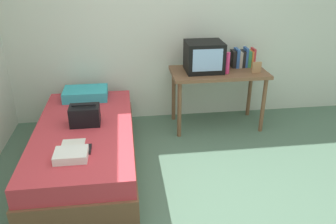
{
  "coord_description": "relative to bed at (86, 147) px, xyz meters",
  "views": [
    {
      "loc": [
        -0.51,
        -2.32,
        2.05
      ],
      "look_at": [
        -0.08,
        0.93,
        0.52
      ],
      "focal_mm": 36.64,
      "sensor_mm": 36.0,
      "label": 1
    }
  ],
  "objects": [
    {
      "name": "ground_plane",
      "position": [
        0.96,
        -0.84,
        -0.22
      ],
      "size": [
        8.0,
        8.0,
        0.0
      ],
      "primitive_type": "plane",
      "color": "#4C6B56"
    },
    {
      "name": "wall_back",
      "position": [
        0.96,
        1.16,
        1.08
      ],
      "size": [
        5.2,
        0.1,
        2.6
      ],
      "primitive_type": "cube",
      "color": "silver",
      "rests_on": "ground"
    },
    {
      "name": "bed",
      "position": [
        0.0,
        0.0,
        0.0
      ],
      "size": [
        1.0,
        2.0,
        0.45
      ],
      "color": "brown",
      "rests_on": "ground"
    },
    {
      "name": "desk",
      "position": [
        1.58,
        0.74,
        0.42
      ],
      "size": [
        1.16,
        0.6,
        0.74
      ],
      "color": "brown",
      "rests_on": "ground"
    },
    {
      "name": "tv",
      "position": [
        1.39,
        0.75,
        0.7
      ],
      "size": [
        0.44,
        0.39,
        0.36
      ],
      "color": "black",
      "rests_on": "desk"
    },
    {
      "name": "water_bottle",
      "position": [
        1.65,
        0.64,
        0.65
      ],
      "size": [
        0.06,
        0.06,
        0.26
      ],
      "primitive_type": "cylinder",
      "color": "#E53372",
      "rests_on": "desk"
    },
    {
      "name": "book_row",
      "position": [
        1.92,
        0.87,
        0.63
      ],
      "size": [
        0.29,
        0.16,
        0.24
      ],
      "color": "black",
      "rests_on": "desk"
    },
    {
      "name": "picture_frame",
      "position": [
        2.01,
        0.6,
        0.59
      ],
      "size": [
        0.11,
        0.02,
        0.13
      ],
      "primitive_type": "cube",
      "color": "#9E754C",
      "rests_on": "desk"
    },
    {
      "name": "pillow",
      "position": [
        -0.04,
        0.77,
        0.29
      ],
      "size": [
        0.52,
        0.35,
        0.12
      ],
      "primitive_type": "cube",
      "color": "#33A8B7",
      "rests_on": "bed"
    },
    {
      "name": "handbag",
      "position": [
        0.02,
        0.07,
        0.33
      ],
      "size": [
        0.3,
        0.2,
        0.22
      ],
      "color": "black",
      "rests_on": "bed"
    },
    {
      "name": "magazine",
      "position": [
        -0.06,
        -0.39,
        0.23
      ],
      "size": [
        0.21,
        0.29,
        0.01
      ],
      "primitive_type": "cube",
      "color": "white",
      "rests_on": "bed"
    },
    {
      "name": "remote_dark",
      "position": [
        0.09,
        -0.46,
        0.24
      ],
      "size": [
        0.04,
        0.16,
        0.02
      ],
      "primitive_type": "cube",
      "color": "black",
      "rests_on": "bed"
    },
    {
      "name": "folded_towel",
      "position": [
        -0.05,
        -0.58,
        0.26
      ],
      "size": [
        0.28,
        0.22,
        0.07
      ],
      "primitive_type": "cube",
      "color": "white",
      "rests_on": "bed"
    }
  ]
}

